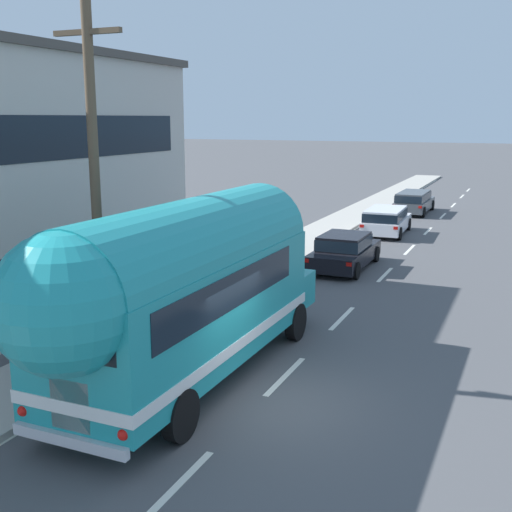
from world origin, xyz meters
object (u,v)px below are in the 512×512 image
Objects in this scene: car_second at (386,219)px; car_third at (414,201)px; car_lead at (344,250)px; utility_pole at (95,180)px; painted_bus at (181,287)px.

car_second is 8.08m from car_third.
utility_pole is at bearing -103.20° from car_lead.
painted_bus is at bearing -90.00° from car_third.
utility_pole is 1.77× the size of car_third.
car_third is at bearing 90.37° from car_lead.
painted_bus is 2.27× the size of car_lead.
car_third is (-0.01, 8.08, 0.00)m from car_second.
utility_pole is at bearing -97.65° from car_second.
car_second and car_third have the same top height.
car_lead is at bearing -89.63° from car_third.
car_third is at bearing 90.06° from car_second.
utility_pole is 3.49m from painted_bus.
utility_pole is 1.86× the size of car_second.
car_third is at bearing 84.56° from utility_pole.
painted_bus is 20.72m from car_second.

